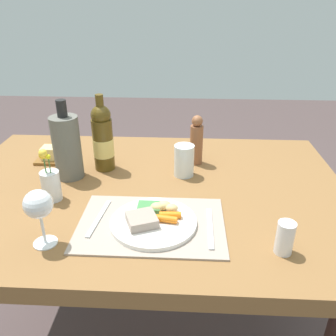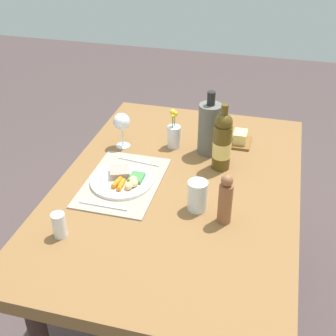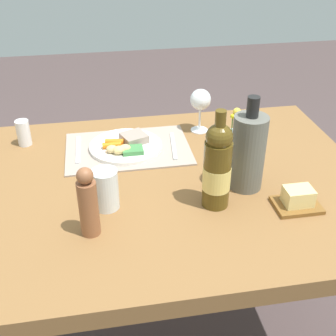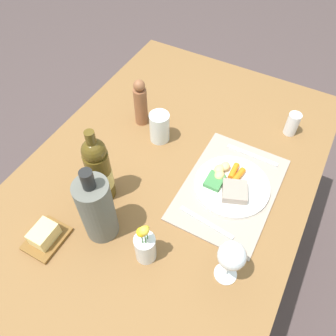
# 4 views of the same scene
# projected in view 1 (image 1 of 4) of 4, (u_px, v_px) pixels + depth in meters

# --- Properties ---
(ground_plane) EXTENTS (8.00, 8.00, 0.00)m
(ground_plane) POSITION_uv_depth(u_px,v_px,m) (151.00, 336.00, 1.58)
(ground_plane) COLOR #4C3D3C
(dining_table) EXTENTS (1.41, 0.97, 0.77)m
(dining_table) POSITION_uv_depth(u_px,v_px,m) (147.00, 208.00, 1.27)
(dining_table) COLOR brown
(dining_table) RESTS_ON ground_plane
(placemat) EXTENTS (0.43, 0.30, 0.01)m
(placemat) POSITION_uv_depth(u_px,v_px,m) (151.00, 224.00, 1.04)
(placemat) COLOR #A19082
(placemat) RESTS_ON dining_table
(dinner_plate) EXTENTS (0.26, 0.26, 0.04)m
(dinner_plate) POSITION_uv_depth(u_px,v_px,m) (153.00, 219.00, 1.03)
(dinner_plate) COLOR white
(dinner_plate) RESTS_ON placemat
(fork) EXTENTS (0.04, 0.19, 0.00)m
(fork) POSITION_uv_depth(u_px,v_px,m) (99.00, 218.00, 1.06)
(fork) COLOR silver
(fork) RESTS_ON placemat
(knife) EXTENTS (0.02, 0.19, 0.00)m
(knife) POSITION_uv_depth(u_px,v_px,m) (210.00, 228.00, 1.01)
(knife) COLOR silver
(knife) RESTS_ON placemat
(pepper_mill) EXTENTS (0.05, 0.05, 0.20)m
(pepper_mill) POSITION_uv_depth(u_px,v_px,m) (196.00, 141.00, 1.38)
(pepper_mill) COLOR brown
(pepper_mill) RESTS_ON dining_table
(cooler_bottle) EXTENTS (0.10, 0.10, 0.29)m
(cooler_bottle) POSITION_uv_depth(u_px,v_px,m) (67.00, 147.00, 1.26)
(cooler_bottle) COLOR #5F5F57
(cooler_bottle) RESTS_ON dining_table
(wine_bottle) EXTENTS (0.08, 0.08, 0.29)m
(wine_bottle) POSITION_uv_depth(u_px,v_px,m) (103.00, 139.00, 1.32)
(wine_bottle) COLOR #523F13
(wine_bottle) RESTS_ON dining_table
(butter_dish) EXTENTS (0.13, 0.10, 0.06)m
(butter_dish) POSITION_uv_depth(u_px,v_px,m) (53.00, 155.00, 1.42)
(butter_dish) COLOR brown
(butter_dish) RESTS_ON dining_table
(water_tumbler) EXTENTS (0.07, 0.07, 0.12)m
(water_tumbler) POSITION_uv_depth(u_px,v_px,m) (184.00, 162.00, 1.30)
(water_tumbler) COLOR silver
(water_tumbler) RESTS_ON dining_table
(salt_shaker) EXTENTS (0.05, 0.05, 0.09)m
(salt_shaker) POSITION_uv_depth(u_px,v_px,m) (285.00, 238.00, 0.91)
(salt_shaker) COLOR white
(salt_shaker) RESTS_ON dining_table
(wine_glass) EXTENTS (0.08, 0.08, 0.17)m
(wine_glass) POSITION_uv_depth(u_px,v_px,m) (38.00, 206.00, 0.91)
(wine_glass) COLOR white
(wine_glass) RESTS_ON dining_table
(flower_vase) EXTENTS (0.06, 0.06, 0.18)m
(flower_vase) POSITION_uv_depth(u_px,v_px,m) (50.00, 183.00, 1.14)
(flower_vase) COLOR silver
(flower_vase) RESTS_ON dining_table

